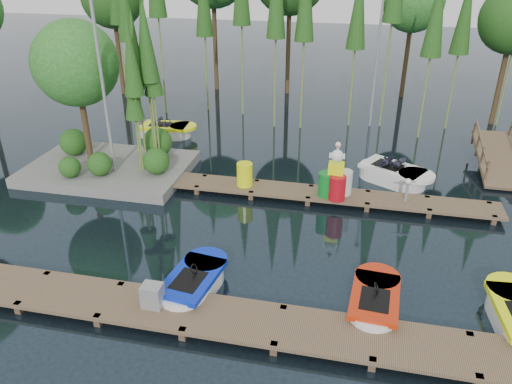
% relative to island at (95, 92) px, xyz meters
% --- Properties ---
extents(ground_plane, '(90.00, 90.00, 0.00)m').
position_rel_island_xyz_m(ground_plane, '(6.30, -3.29, -3.18)').
color(ground_plane, '#1A2630').
extents(near_dock, '(18.00, 1.50, 0.50)m').
position_rel_island_xyz_m(near_dock, '(6.30, -7.79, -2.95)').
color(near_dock, brown).
rests_on(near_dock, ground).
extents(far_dock, '(15.00, 1.20, 0.50)m').
position_rel_island_xyz_m(far_dock, '(7.30, -0.79, -2.95)').
color(far_dock, brown).
rests_on(far_dock, ground).
extents(island, '(6.20, 4.20, 6.75)m').
position_rel_island_xyz_m(island, '(0.00, 0.00, 0.00)').
color(island, slate).
rests_on(island, ground).
extents(lamp_island, '(0.30, 0.30, 7.25)m').
position_rel_island_xyz_m(lamp_island, '(0.80, -0.79, 1.08)').
color(lamp_island, gray).
rests_on(lamp_island, ground).
extents(lamp_rear, '(0.30, 0.30, 7.25)m').
position_rel_island_xyz_m(lamp_rear, '(10.30, 7.71, 1.08)').
color(lamp_rear, gray).
rests_on(lamp_rear, ground).
extents(ramp, '(1.50, 3.94, 1.49)m').
position_rel_island_xyz_m(ramp, '(15.30, 3.21, -2.60)').
color(ramp, brown).
rests_on(ramp, ground).
extents(boat_blue, '(1.51, 2.73, 0.87)m').
position_rel_island_xyz_m(boat_blue, '(5.98, -6.71, -2.93)').
color(boat_blue, white).
rests_on(boat_blue, ground).
extents(boat_red, '(1.32, 2.61, 0.85)m').
position_rel_island_xyz_m(boat_red, '(10.62, -6.45, -2.94)').
color(boat_red, white).
rests_on(boat_red, ground).
extents(boat_yellow_far, '(2.82, 1.44, 1.37)m').
position_rel_island_xyz_m(boat_yellow_far, '(0.94, 4.13, -2.89)').
color(boat_yellow_far, white).
rests_on(boat_yellow_far, ground).
extents(boat_white_far, '(3.21, 2.62, 1.39)m').
position_rel_island_xyz_m(boat_white_far, '(11.27, 1.30, -2.87)').
color(boat_white_far, white).
rests_on(boat_white_far, ground).
extents(utility_cabinet, '(0.49, 0.42, 0.60)m').
position_rel_island_xyz_m(utility_cabinet, '(5.33, -7.79, -2.58)').
color(utility_cabinet, gray).
rests_on(utility_cabinet, near_dock).
extents(yellow_barrel, '(0.57, 0.57, 0.86)m').
position_rel_island_xyz_m(yellow_barrel, '(5.94, -0.79, -2.46)').
color(yellow_barrel, '#F0FF0D').
rests_on(yellow_barrel, far_dock).
extents(drum_cluster, '(1.15, 1.05, 1.98)m').
position_rel_island_xyz_m(drum_cluster, '(9.21, -0.94, -2.30)').
color(drum_cluster, '#0D7622').
rests_on(drum_cluster, far_dock).
extents(seagull_post, '(0.52, 0.28, 0.84)m').
position_rel_island_xyz_m(seagull_post, '(11.61, -0.79, -2.32)').
color(seagull_post, gray).
rests_on(seagull_post, far_dock).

